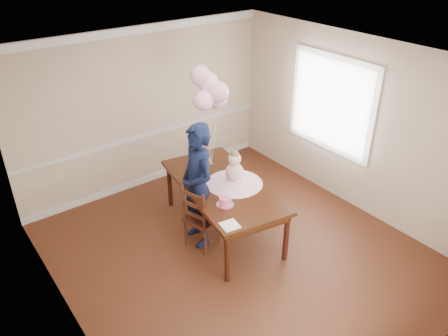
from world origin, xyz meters
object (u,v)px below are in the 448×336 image
birthday_cake (225,201)px  woman (198,186)px  dining_table_top (223,186)px  dining_chair_seat (203,218)px

birthday_cake → woman: (-0.12, 0.46, 0.05)m
dining_table_top → woman: size_ratio=1.17×
dining_chair_seat → woman: size_ratio=0.24×
dining_chair_seat → dining_table_top: bearing=-5.7°
dining_table_top → dining_chair_seat: bearing=-158.8°
dining_chair_seat → woman: woman is taller
birthday_cake → dining_chair_seat: bearing=110.0°
birthday_cake → woman: size_ratio=0.09×
dining_table_top → birthday_cake: bearing=-114.0°
dining_chair_seat → birthday_cake: bearing=-87.6°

